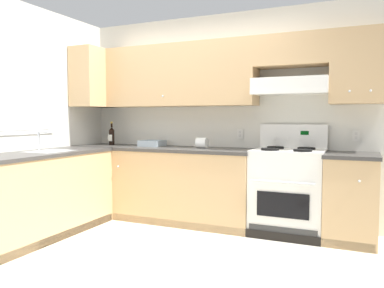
% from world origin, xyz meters
% --- Properties ---
extents(ground_plane, '(7.04, 7.04, 0.00)m').
position_xyz_m(ground_plane, '(0.00, 0.00, 0.00)').
color(ground_plane, beige).
extents(wall_back, '(4.68, 0.57, 2.55)m').
position_xyz_m(wall_back, '(0.39, 1.53, 1.48)').
color(wall_back, silver).
rests_on(wall_back, ground_plane).
extents(wall_left, '(0.47, 4.00, 2.55)m').
position_xyz_m(wall_left, '(-1.59, 0.23, 1.34)').
color(wall_left, silver).
rests_on(wall_left, ground_plane).
extents(counter_back_run, '(3.60, 0.65, 0.91)m').
position_xyz_m(counter_back_run, '(0.02, 1.24, 0.45)').
color(counter_back_run, tan).
rests_on(counter_back_run, ground_plane).
extents(counter_left_run, '(0.63, 1.91, 1.13)m').
position_xyz_m(counter_left_run, '(-1.24, -0.00, 0.46)').
color(counter_left_run, tan).
rests_on(counter_left_run, ground_plane).
extents(stove, '(0.76, 0.62, 1.20)m').
position_xyz_m(stove, '(1.16, 1.25, 0.48)').
color(stove, white).
rests_on(stove, ground_plane).
extents(wine_bottle, '(0.07, 0.08, 0.31)m').
position_xyz_m(wine_bottle, '(-1.23, 1.35, 1.04)').
color(wine_bottle, black).
rests_on(wine_bottle, counter_back_run).
extents(bowl, '(0.29, 0.27, 0.08)m').
position_xyz_m(bowl, '(-0.59, 1.34, 0.94)').
color(bowl, '#9EADB7').
rests_on(bowl, counter_back_run).
extents(paper_towel_roll, '(0.13, 0.13, 0.13)m').
position_xyz_m(paper_towel_roll, '(0.12, 1.30, 0.97)').
color(paper_towel_roll, white).
rests_on(paper_towel_roll, counter_back_run).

